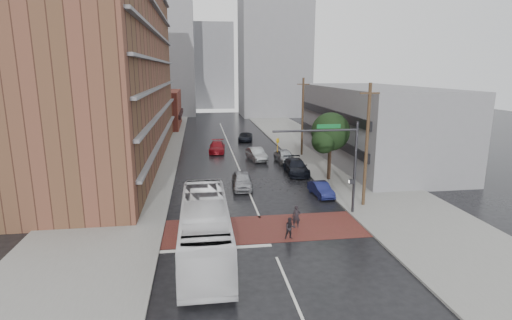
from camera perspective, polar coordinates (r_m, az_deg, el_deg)
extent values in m
plane|color=black|center=(28.15, 1.36, -10.14)|extent=(160.00, 160.00, 0.00)
cube|color=maroon|center=(28.60, 1.19, -9.73)|extent=(14.00, 5.00, 0.02)
cube|color=gray|center=(52.22, -15.87, 0.24)|extent=(9.00, 90.00, 0.15)
cube|color=gray|center=(54.10, 9.03, 0.99)|extent=(9.00, 90.00, 0.15)
cube|color=brown|center=(50.60, -19.92, 15.48)|extent=(10.00, 44.00, 28.00)
cube|color=brown|center=(80.29, -13.72, 7.07)|extent=(8.00, 16.00, 7.00)
cube|color=gray|center=(50.52, 16.33, 4.90)|extent=(11.00, 26.00, 9.00)
cube|color=gray|center=(104.14, -13.98, 15.17)|extent=(18.00, 16.00, 32.00)
cube|color=gray|center=(99.53, 2.58, 16.80)|extent=(16.00, 14.00, 36.00)
cube|color=gray|center=(120.65, -6.27, 13.17)|extent=(12.00, 10.00, 24.00)
cylinder|color=#332319|center=(40.70, 10.43, -0.17)|extent=(0.36, 0.36, 4.00)
sphere|color=black|center=(40.15, 10.60, 4.01)|extent=(3.80, 3.80, 3.80)
sphere|color=black|center=(39.24, 9.68, 2.67)|extent=(2.40, 2.40, 2.40)
sphere|color=black|center=(41.24, 11.27, 3.37)|extent=(2.60, 2.60, 2.60)
cylinder|color=#2D2D33|center=(31.26, 13.94, -1.23)|extent=(0.20, 0.20, 7.20)
cylinder|color=#2D2D33|center=(29.63, 8.48, 4.17)|extent=(6.40, 0.16, 0.16)
imported|color=gold|center=(29.13, 3.13, 2.15)|extent=(0.20, 0.16, 1.00)
cube|color=#0C5926|center=(29.89, 10.35, 4.76)|extent=(1.80, 0.05, 0.30)
cube|color=#2D2D33|center=(31.42, 13.42, -3.01)|extent=(0.30, 0.30, 0.35)
cylinder|color=#473321|center=(32.90, 15.52, 1.87)|extent=(0.26, 0.26, 10.00)
cube|color=#473321|center=(32.40, 15.97, 9.18)|extent=(1.60, 0.12, 0.12)
cylinder|color=#473321|center=(51.63, 6.67, 6.05)|extent=(0.26, 0.26, 10.00)
cube|color=#473321|center=(51.31, 6.79, 10.71)|extent=(1.60, 0.12, 0.12)
imported|color=white|center=(24.48, -7.28, -9.61)|extent=(2.84, 12.03, 3.35)
imported|color=black|center=(28.67, 5.79, -8.03)|extent=(0.67, 0.53, 1.61)
imported|color=black|center=(26.76, 4.90, -9.70)|extent=(0.75, 0.60, 1.49)
imported|color=#97999E|center=(37.67, -2.02, -2.92)|extent=(2.03, 4.63, 1.55)
imported|color=#999DA0|center=(49.33, 0.07, 0.85)|extent=(2.34, 4.89, 1.55)
imported|color=maroon|center=(54.40, -5.60, 1.86)|extent=(2.48, 5.20, 1.46)
imported|color=black|center=(62.95, -1.52, 3.32)|extent=(2.83, 4.87, 1.27)
imported|color=#161A4D|center=(35.94, 9.26, -4.13)|extent=(1.60, 3.81, 1.22)
imported|color=black|center=(43.09, 5.75, -0.97)|extent=(2.35, 5.42, 1.55)
imported|color=#A5A9AC|center=(48.13, 4.11, 0.55)|extent=(2.20, 4.83, 1.60)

